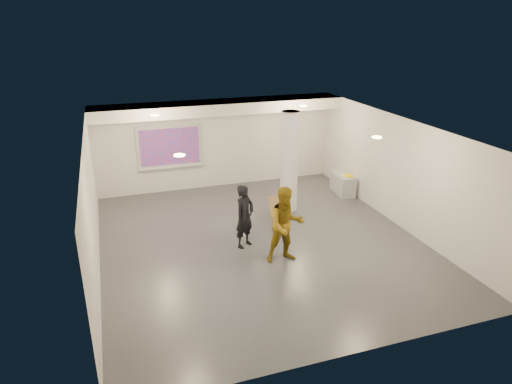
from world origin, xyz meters
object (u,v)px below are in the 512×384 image
object	(u,v)px
credenza	(343,184)
man	(286,225)
projection_screen	(170,147)
woman	(245,216)
column	(289,162)

from	to	relation	value
credenza	man	size ratio (longest dim) A/B	0.61
credenza	man	world-z (taller)	man
projection_screen	credenza	bearing A→B (deg)	-20.27
credenza	woman	bearing A→B (deg)	-142.90
credenza	man	distance (m)	5.01
projection_screen	man	world-z (taller)	projection_screen
column	man	world-z (taller)	column
projection_screen	woman	world-z (taller)	projection_screen
column	woman	xyz separation A→B (m)	(-1.96, -1.86, -0.68)
projection_screen	credenza	xyz separation A→B (m)	(5.32, -1.96, -1.20)
projection_screen	credenza	distance (m)	5.80
credenza	man	bearing A→B (deg)	-128.61
woman	column	bearing A→B (deg)	10.30
projection_screen	woman	xyz separation A→B (m)	(1.14, -4.51, -0.71)
projection_screen	woman	bearing A→B (deg)	-75.77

